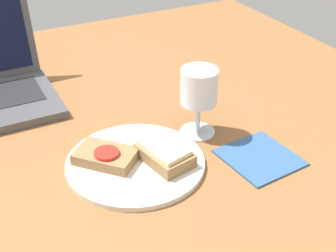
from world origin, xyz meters
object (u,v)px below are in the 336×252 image
at_px(sandwich_with_cheese, 165,154).
at_px(wine_glass, 199,90).
at_px(plate, 135,163).
at_px(sandwich_with_tomato, 106,156).
at_px(napkin, 260,158).

bearing_deg(sandwich_with_cheese, wine_glass, 31.88).
distance_m(plate, wine_glass, 0.19).
height_order(sandwich_with_tomato, napkin, sandwich_with_tomato).
distance_m(plate, sandwich_with_tomato, 0.06).
relative_size(sandwich_with_tomato, napkin, 0.96).
relative_size(plate, sandwich_with_tomato, 2.02).
bearing_deg(sandwich_with_tomato, napkin, -22.87).
bearing_deg(sandwich_with_tomato, plate, -26.28).
distance_m(plate, sandwich_with_cheese, 0.06).
height_order(plate, sandwich_with_cheese, sandwich_with_cheese).
xyz_separation_m(wine_glass, napkin, (0.06, -0.13, -0.09)).
bearing_deg(plate, sandwich_with_cheese, -27.01).
xyz_separation_m(sandwich_with_tomato, sandwich_with_cheese, (0.09, -0.05, 0.00)).
bearing_deg(sandwich_with_tomato, wine_glass, 5.54).
relative_size(sandwich_with_tomato, wine_glass, 0.89).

